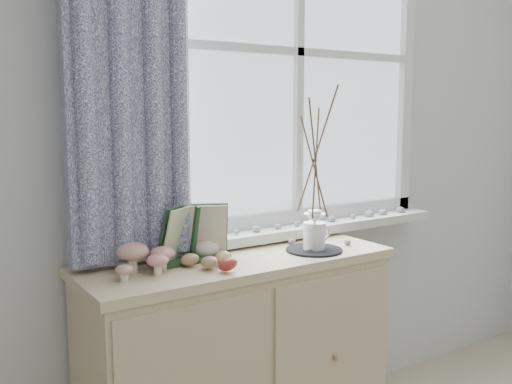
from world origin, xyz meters
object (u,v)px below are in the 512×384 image
sideboard (239,364)px  twig_pitcher (315,156)px  botanical_book (197,233)px  toadstool_cluster (144,256)px

sideboard → twig_pitcher: twig_pitcher is taller
botanical_book → sideboard: bearing=-10.0°
toadstool_cluster → twig_pitcher: twig_pitcher is taller
toadstool_cluster → twig_pitcher: bearing=-6.3°
sideboard → botanical_book: (-0.16, 0.02, 0.53)m
botanical_book → toadstool_cluster: bearing=-177.8°
botanical_book → toadstool_cluster: size_ratio=1.33×
sideboard → toadstool_cluster: bearing=-179.7°
botanical_book → twig_pitcher: 0.55m
sideboard → botanical_book: 0.56m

